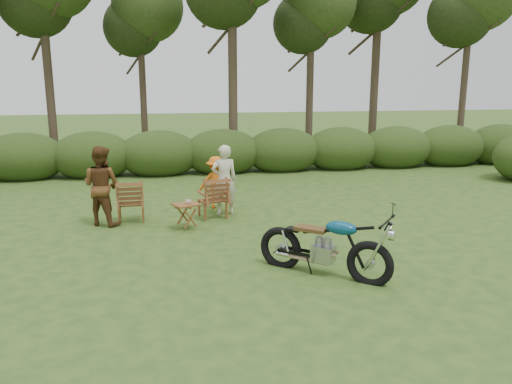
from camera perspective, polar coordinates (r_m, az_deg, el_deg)
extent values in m
plane|color=#294717|center=(7.64, 4.67, -9.57)|extent=(80.00, 80.00, 0.00)
cylinder|color=#382C1F|center=(18.28, -22.79, 13.89)|extent=(0.28, 0.28, 7.20)
cylinder|color=#382C1F|center=(19.02, -12.89, 13.08)|extent=(0.24, 0.24, 6.30)
sphere|color=#293B16|center=(19.15, -13.19, 18.95)|extent=(2.52, 2.52, 2.52)
cylinder|color=#382C1F|center=(17.01, -2.70, 15.75)|extent=(0.30, 0.30, 7.65)
cylinder|color=#382C1F|center=(18.72, 6.21, 13.61)|extent=(0.26, 0.26, 6.48)
sphere|color=#293B16|center=(18.86, 6.36, 19.74)|extent=(2.59, 2.59, 2.59)
cylinder|color=#382C1F|center=(20.82, 13.55, 15.21)|extent=(0.32, 0.32, 7.92)
cylinder|color=#382C1F|center=(20.05, 22.83, 13.17)|extent=(0.24, 0.24, 6.84)
sphere|color=#293B16|center=(20.23, 23.37, 19.18)|extent=(2.74, 2.74, 2.74)
ellipsoid|color=#263914|center=(16.48, -25.07, 3.55)|extent=(2.52, 1.68, 1.51)
ellipsoid|color=#263914|center=(16.10, -18.15, 3.92)|extent=(2.52, 1.68, 1.51)
ellipsoid|color=#263914|center=(15.97, -11.01, 4.25)|extent=(2.52, 1.68, 1.51)
ellipsoid|color=#263914|center=(16.08, -3.85, 4.51)|extent=(2.52, 1.68, 1.51)
ellipsoid|color=#263914|center=(16.44, 3.11, 4.70)|extent=(2.52, 1.68, 1.51)
ellipsoid|color=#263914|center=(17.03, 9.68, 4.81)|extent=(2.52, 1.68, 1.51)
ellipsoid|color=#263914|center=(17.83, 15.74, 4.86)|extent=(2.52, 1.68, 1.51)
ellipsoid|color=#263914|center=(18.80, 21.23, 4.85)|extent=(2.52, 1.68, 1.51)
ellipsoid|color=#263914|center=(19.93, 26.13, 4.81)|extent=(2.52, 1.68, 1.51)
imported|color=beige|center=(9.90, -7.74, -1.09)|extent=(0.14, 0.14, 0.09)
imported|color=beige|center=(11.06, -3.60, -2.53)|extent=(0.58, 0.41, 1.54)
imported|color=#583419|center=(10.71, -16.97, -3.55)|extent=(0.99, 0.92, 1.62)
imported|color=orange|center=(11.60, -4.54, -1.82)|extent=(0.83, 0.55, 1.20)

